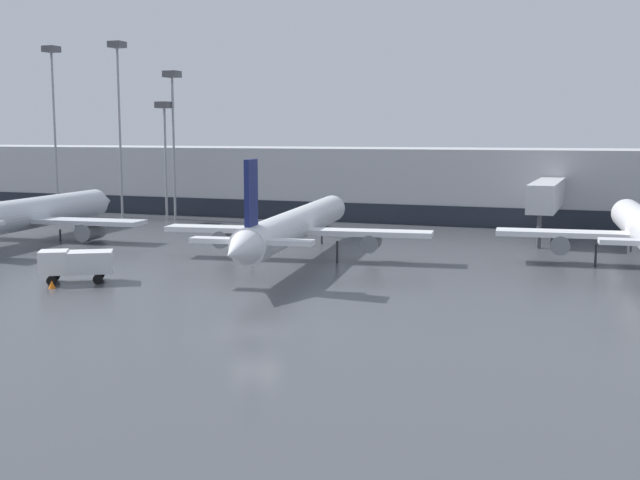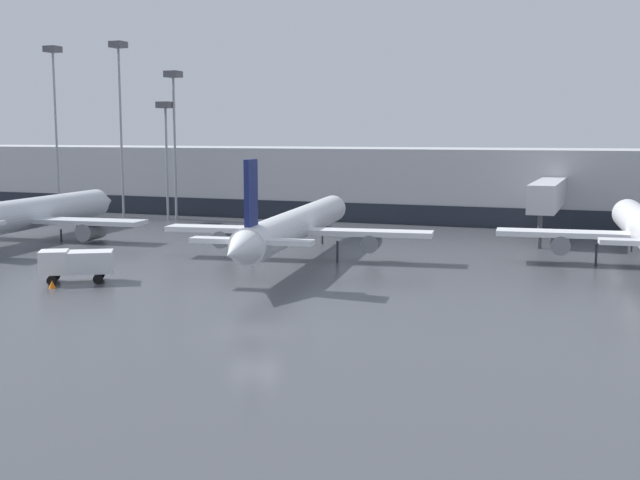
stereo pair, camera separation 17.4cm
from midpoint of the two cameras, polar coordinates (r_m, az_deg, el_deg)
The scene contains 10 objects.
ground_plane at distance 44.85m, azimuth -4.53°, elevation -6.43°, with size 320.00×320.00×0.00m, color #424449.
terminal_building at distance 103.12m, azimuth 10.34°, elevation 3.91°, with size 160.00×31.85×9.00m.
parked_jet_0 at distance 69.06m, azimuth -1.60°, elevation 1.06°, with size 23.49×36.93×9.08m.
parked_jet_2 at distance 87.32m, azimuth -19.98°, elevation 1.71°, with size 25.47×34.26×8.75m.
service_truck_2 at distance 61.37m, azimuth -16.85°, elevation -1.53°, with size 5.50×4.51×2.39m.
traffic_cone_1 at distance 59.70m, azimuth -18.44°, elevation -3.01°, with size 0.49×0.49×0.56m.
apron_light_mast_1 at distance 104.03m, azimuth -10.31°, elevation 9.56°, with size 1.80×1.80×18.66m.
apron_light_mast_2 at distance 107.95m, azimuth -14.03°, elevation 10.77°, with size 1.80×1.80×22.54m.
apron_light_mast_3 at distance 113.00m, azimuth -18.34°, elevation 10.36°, with size 1.80×1.80×22.23m.
apron_light_mast_4 at distance 104.24m, azimuth -10.86°, elevation 8.08°, with size 1.80×1.80×14.85m.
Camera 2 is at (18.75, -39.29, 10.82)m, focal length 45.00 mm.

